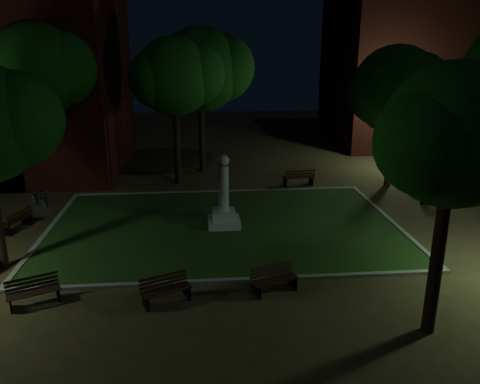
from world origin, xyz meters
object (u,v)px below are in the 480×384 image
at_px(bench_left_side, 17,221).
at_px(bench_near_left, 166,290).
at_px(bench_near_right, 274,280).
at_px(bench_west_near, 34,292).
at_px(bench_right_side, 433,201).
at_px(bench_far_side, 299,178).
at_px(monument, 224,207).
at_px(bicycle, 40,199).

bearing_deg(bench_left_side, bench_near_left, 64.40).
bearing_deg(bench_near_right, bench_near_left, 165.23).
xyz_separation_m(bench_near_left, bench_west_near, (-4.07, 0.25, -0.00)).
relative_size(bench_west_near, bench_right_side, 1.10).
bearing_deg(bench_far_side, monument, 46.60).
xyz_separation_m(monument, bench_near_right, (1.29, -5.80, -0.56)).
xyz_separation_m(bench_right_side, bench_far_side, (-5.82, 4.45, 0.09)).
height_order(bench_near_left, bench_left_side, bench_left_side).
relative_size(bench_near_left, bench_left_side, 0.96).
height_order(bench_near_left, bench_far_side, bench_far_side).
height_order(monument, bench_west_near, monument).
bearing_deg(bench_near_left, bench_west_near, 152.99).
relative_size(bench_right_side, bicycle, 0.99).
relative_size(bench_near_left, bench_near_right, 1.01).
relative_size(monument, bicycle, 2.13).
bearing_deg(bench_near_right, bench_right_side, 18.06).
bearing_deg(bench_near_left, bench_right_side, 8.08).
bearing_deg(bicycle, bench_left_side, -135.63).
distance_m(bench_west_near, bench_right_side, 18.31).
height_order(bench_left_side, bench_right_side, bench_left_side).
height_order(bench_west_near, bicycle, bench_west_near).
height_order(bench_near_left, bench_west_near, bench_near_left).
relative_size(bench_far_side, bicycle, 1.22).
height_order(monument, bench_far_side, monument).
bearing_deg(bicycle, bench_near_right, -88.33).
xyz_separation_m(bench_near_left, bench_near_right, (3.48, 0.37, -0.00)).
height_order(bench_near_right, bicycle, bench_near_right).
bearing_deg(bench_left_side, bicycle, -161.21).
height_order(bench_west_near, bench_right_side, bench_west_near).
distance_m(bench_near_right, bench_right_side, 11.77).
bearing_deg(bicycle, bench_near_left, -100.99).
height_order(bench_left_side, bicycle, bench_left_side).
bearing_deg(bench_near_left, monument, 47.04).
bearing_deg(bench_near_left, bicycle, 101.34).
height_order(bench_west_near, bench_left_side, bench_left_side).
xyz_separation_m(bench_near_left, bicycle, (-6.83, 9.83, -0.01)).
relative_size(monument, bench_far_side, 1.75).
bearing_deg(bench_west_near, bench_near_left, -27.57).
relative_size(bench_left_side, bicycle, 1.14).
height_order(bench_west_near, bench_far_side, bench_far_side).
distance_m(bench_left_side, bench_right_side, 19.49).
bearing_deg(bench_right_side, monument, 76.24).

